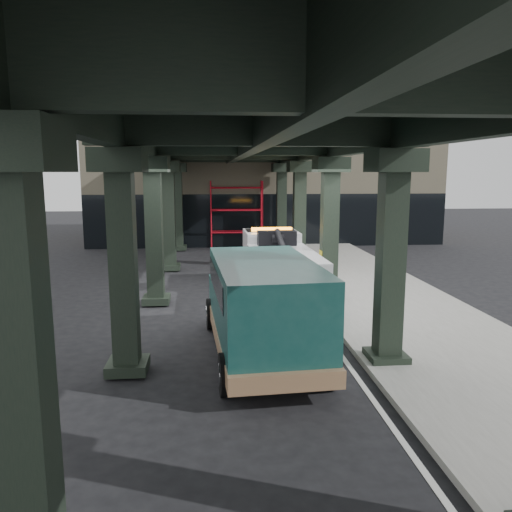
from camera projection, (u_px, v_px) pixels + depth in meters
ground at (260, 319)px, 15.52m from camera, size 90.00×90.00×0.00m
sidewalk at (380, 297)px, 17.86m from camera, size 5.00×40.00×0.15m
lane_stripe at (303, 301)px, 17.63m from camera, size 0.12×38.00×0.01m
viaduct at (243, 143)px, 16.54m from camera, size 7.40×32.00×6.40m
building at (261, 179)px, 34.67m from camera, size 22.00×10.00×8.00m
scaffolding at (236, 213)px, 29.55m from camera, size 3.08×0.88×4.00m
tow_truck at (278, 263)px, 18.31m from camera, size 2.42×7.57×2.46m
towed_van at (262, 305)px, 12.02m from camera, size 2.78×6.22×2.46m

